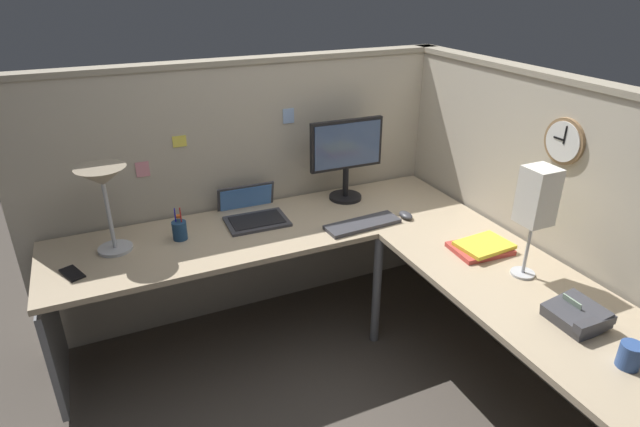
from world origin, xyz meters
The scene contains 19 objects.
ground_plane centered at (0.00, 0.00, 0.00)m, with size 6.80×6.80×0.00m, color #4C443D.
cubicle_wall_back centered at (-0.36, 0.87, 0.79)m, with size 2.57×0.12×1.58m.
cubicle_wall_right centered at (0.87, -0.27, 0.79)m, with size 0.12×2.37×1.58m.
desk centered at (-0.15, -0.05, 0.63)m, with size 2.35×2.15×0.73m.
monitor centered at (0.19, 0.64, 1.02)m, with size 0.46×0.20×0.50m.
laptop centered at (-0.41, 0.64, 0.75)m, with size 0.35×0.39×0.22m.
keyboard centered at (0.11, 0.26, 0.74)m, with size 0.43×0.14×0.02m, color #38383D.
computer_mouse centered at (0.38, 0.25, 0.75)m, with size 0.06×0.10×0.03m, color #38383D.
desk_lamp_dome centered at (-1.17, 0.54, 1.09)m, with size 0.24×0.24×0.44m.
pen_cup centered at (-0.84, 0.52, 0.78)m, with size 0.08×0.08×0.18m.
cell_phone centered at (-1.37, 0.38, 0.73)m, with size 0.07×0.14×0.01m, color black.
office_phone centered at (0.47, -0.87, 0.77)m, with size 0.19×0.21×0.11m.
book_stack centered at (0.52, -0.23, 0.75)m, with size 0.30×0.23×0.04m.
desk_lamp_paper centered at (0.55, -0.49, 1.11)m, with size 0.13×0.13×0.53m.
coffee_mug centered at (0.43, -1.12, 0.78)m, with size 0.08×0.08×0.10m, color #2D4C8C.
wall_clock centered at (0.82, -0.35, 1.30)m, with size 0.04×0.22×0.22m.
pinned_note_leftmost centered at (-0.74, 0.82, 1.17)m, with size 0.07×0.00×0.06m, color #EAD84C.
pinned_note_middle centered at (-0.10, 0.82, 1.24)m, with size 0.07×0.00×0.09m, color #99B7E5.
pinned_note_rightmost centered at (-0.96, 0.82, 1.04)m, with size 0.07×0.00×0.08m, color pink.
Camera 1 is at (-1.17, -1.98, 2.02)m, focal length 29.03 mm.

